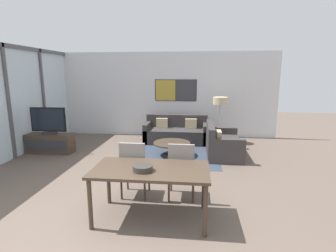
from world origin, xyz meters
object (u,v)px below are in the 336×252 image
at_px(dining_chair_left, 134,168).
at_px(fruit_bowl, 143,168).
at_px(floor_lamp, 220,103).
at_px(dining_chair_centre, 181,169).
at_px(sofa_main, 176,133).
at_px(television, 48,121).
at_px(dining_table, 151,174).
at_px(tv_console, 50,143).
at_px(sofa_side, 221,145).
at_px(coffee_table, 172,146).

distance_m(dining_chair_left, fruit_bowl, 0.85).
bearing_deg(floor_lamp, dining_chair_centre, -103.63).
bearing_deg(sofa_main, television, -155.13).
bearing_deg(dining_chair_left, sofa_main, 83.80).
distance_m(dining_table, floor_lamp, 4.74).
xyz_separation_m(tv_console, sofa_main, (3.27, 1.52, 0.02)).
bearing_deg(dining_table, television, 138.00).
height_order(television, dining_chair_left, television).
xyz_separation_m(television, fruit_bowl, (3.17, -3.05, -0.05)).
relative_size(fruit_bowl, floor_lamp, 0.20).
bearing_deg(sofa_side, sofa_main, 44.95).
bearing_deg(sofa_main, dining_table, -90.19).
height_order(sofa_side, coffee_table, sofa_side).
xyz_separation_m(dining_chair_centre, fruit_bowl, (-0.50, -0.75, 0.28)).
bearing_deg(sofa_side, tv_console, 93.27).
distance_m(sofa_main, floor_lamp, 1.63).
relative_size(coffee_table, fruit_bowl, 3.41).
xyz_separation_m(sofa_side, floor_lamp, (0.07, 1.32, 0.95)).
bearing_deg(floor_lamp, coffee_table, -131.93).
bearing_deg(dining_table, fruit_bowl, -130.55).
bearing_deg(dining_chair_centre, coffee_table, 99.13).
bearing_deg(dining_chair_centre, floor_lamp, 76.37).
bearing_deg(coffee_table, floor_lamp, 48.07).
relative_size(television, sofa_side, 0.64).
relative_size(television, dining_chair_left, 0.97).
xyz_separation_m(television, coffee_table, (3.27, 0.11, -0.60)).
bearing_deg(tv_console, dining_chair_centre, -32.06).
relative_size(television, floor_lamp, 0.68).
xyz_separation_m(dining_chair_left, fruit_bowl, (0.31, -0.74, 0.28)).
xyz_separation_m(dining_table, dining_chair_left, (-0.40, 0.63, -0.16)).
relative_size(dining_table, dining_chair_centre, 1.67).
bearing_deg(dining_table, dining_chair_centre, 58.05).
height_order(sofa_main, dining_chair_left, dining_chair_left).
distance_m(tv_console, dining_chair_centre, 4.33).
xyz_separation_m(television, floor_lamp, (4.60, 1.58, 0.36)).
bearing_deg(coffee_table, sofa_main, 90.00).
height_order(tv_console, dining_table, dining_table).
relative_size(sofa_main, dining_table, 1.17).
bearing_deg(sofa_main, fruit_bowl, -91.38).
height_order(sofa_main, coffee_table, sofa_main).
bearing_deg(sofa_side, dining_table, 158.27).
bearing_deg(tv_console, sofa_side, 3.27).
bearing_deg(coffee_table, sofa_side, 6.87).
bearing_deg(dining_chair_centre, dining_table, -121.95).
xyz_separation_m(dining_chair_left, floor_lamp, (1.74, 3.89, 0.69)).
bearing_deg(dining_chair_left, dining_chair_centre, 0.90).
bearing_deg(fruit_bowl, tv_console, 136.10).
bearing_deg(dining_chair_left, fruit_bowl, -67.55).
distance_m(television, coffee_table, 3.33).
height_order(dining_table, dining_chair_centre, dining_chair_centre).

